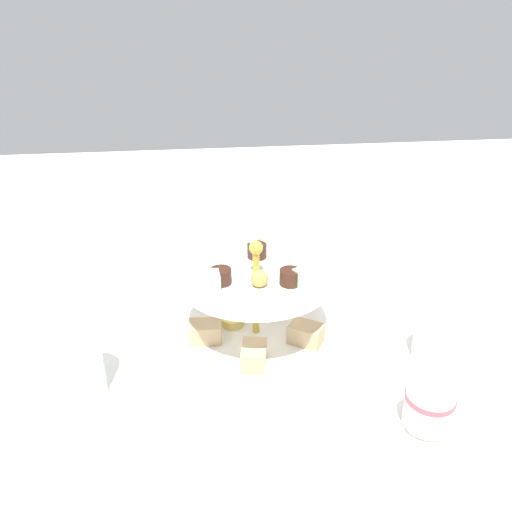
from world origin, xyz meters
TOP-DOWN VIEW (x-y plane):
  - ground_plane at (0.00, 0.00)m, footprint 2.40×2.40m
  - tiered_serving_stand at (0.00, 0.00)m, footprint 0.27×0.27m
  - water_glass_tall_right at (0.25, 0.10)m, footprint 0.07×0.07m
  - water_glass_short_left at (-0.25, 0.08)m, footprint 0.06×0.06m
  - teacup_with_saucer at (-0.18, 0.21)m, footprint 0.09×0.09m
  - butter_knife_left at (0.16, -0.27)m, footprint 0.16×0.09m
  - water_glass_mid_back at (-0.19, -0.15)m, footprint 0.06×0.06m

SIDE VIEW (x-z plane):
  - ground_plane at x=0.00m, z-range 0.00..0.00m
  - butter_knife_left at x=0.16m, z-range 0.00..0.00m
  - teacup_with_saucer at x=-0.18m, z-range 0.00..0.05m
  - water_glass_short_left at x=-0.25m, z-range 0.00..0.07m
  - water_glass_mid_back at x=-0.19m, z-range 0.00..0.09m
  - tiered_serving_stand at x=0.00m, z-range -0.03..0.13m
  - water_glass_tall_right at x=0.25m, z-range 0.00..0.12m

